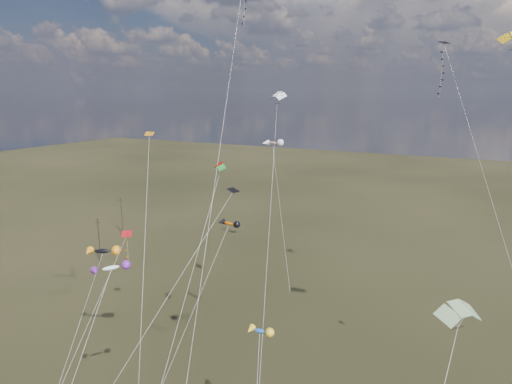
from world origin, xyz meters
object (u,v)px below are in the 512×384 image
at_px(utility_pole_near, 99,239).
at_px(utility_pole_far, 122,215).
at_px(diamond_black_high, 448,87).
at_px(novelty_black_orange, 102,251).

height_order(utility_pole_near, utility_pole_far, same).
bearing_deg(utility_pole_near, diamond_black_high, 1.17).
height_order(utility_pole_near, novelty_black_orange, novelty_black_orange).
bearing_deg(utility_pole_far, novelty_black_orange, -48.00).
height_order(diamond_black_high, novelty_black_orange, diamond_black_high).
xyz_separation_m(utility_pole_near, utility_pole_far, (-8.00, 14.00, 0.00)).
height_order(utility_pole_near, diamond_black_high, diamond_black_high).
bearing_deg(novelty_black_orange, utility_pole_near, 137.93).
bearing_deg(utility_pole_far, utility_pole_near, -60.26).
relative_size(utility_pole_far, diamond_black_high, 0.22).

